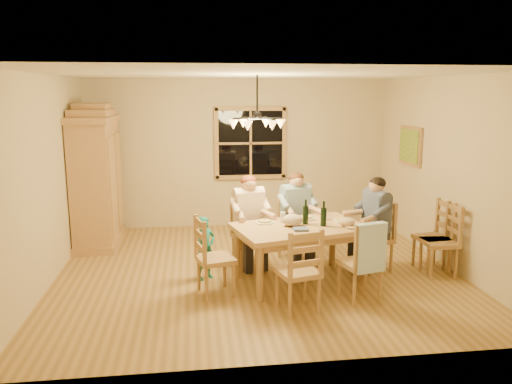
{
  "coord_description": "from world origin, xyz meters",
  "views": [
    {
      "loc": [
        -0.87,
        -6.65,
        2.47
      ],
      "look_at": [
        -0.0,
        0.1,
        1.11
      ],
      "focal_mm": 35.0,
      "sensor_mm": 36.0,
      "label": 1
    }
  ],
  "objects": [
    {
      "name": "wine_bottle_b",
      "position": [
        0.8,
        -0.53,
        0.93
      ],
      "size": [
        0.08,
        0.08,
        0.33
      ],
      "primitive_type": "cylinder",
      "color": "black",
      "rests_on": "dining_table"
    },
    {
      "name": "chair_far_left",
      "position": [
        -0.09,
        0.17,
        0.3
      ],
      "size": [
        0.53,
        0.52,
        0.99
      ],
      "rotation": [
        0.0,
        0.0,
        3.39
      ],
      "color": "#A37248",
      "rests_on": "floor"
    },
    {
      "name": "plate_woman",
      "position": [
        0.06,
        -0.28,
        0.77
      ],
      "size": [
        0.26,
        0.26,
        0.02
      ],
      "primitive_type": "cylinder",
      "color": "white",
      "rests_on": "dining_table"
    },
    {
      "name": "ceiling",
      "position": [
        0.0,
        0.0,
        2.7
      ],
      "size": [
        5.5,
        5.0,
        0.02
      ],
      "primitive_type": "cube",
      "color": "white",
      "rests_on": "wall_back"
    },
    {
      "name": "wall_left",
      "position": [
        -2.75,
        0.0,
        1.35
      ],
      "size": [
        0.02,
        5.0,
        2.7
      ],
      "primitive_type": "cube",
      "color": "beige",
      "rests_on": "floor"
    },
    {
      "name": "chair_near_left",
      "position": [
        0.3,
        -1.35,
        0.3
      ],
      "size": [
        0.53,
        0.52,
        0.99
      ],
      "rotation": [
        0.0,
        0.0,
        0.25
      ],
      "color": "#A37248",
      "rests_on": "floor"
    },
    {
      "name": "wall_right",
      "position": [
        2.75,
        0.0,
        1.35
      ],
      "size": [
        0.02,
        5.0,
        2.7
      ],
      "primitive_type": "cube",
      "color": "beige",
      "rests_on": "floor"
    },
    {
      "name": "adult_slate_man",
      "position": [
        1.63,
        -0.2,
        0.84
      ],
      "size": [
        0.5,
        0.47,
        0.87
      ],
      "rotation": [
        0.0,
        0.0,
        1.82
      ],
      "color": "#444D6D",
      "rests_on": "floor"
    },
    {
      "name": "wall_back",
      "position": [
        0.0,
        2.5,
        1.35
      ],
      "size": [
        5.5,
        0.02,
        2.7
      ],
      "primitive_type": "cube",
      "color": "beige",
      "rests_on": "floor"
    },
    {
      "name": "chair_spare_front",
      "position": [
        2.45,
        -0.48,
        0.3
      ],
      "size": [
        0.44,
        0.46,
        0.99
      ],
      "rotation": [
        0.0,
        0.0,
        1.52
      ],
      "color": "#A37248",
      "rests_on": "floor"
    },
    {
      "name": "plate_slate",
      "position": [
        1.13,
        -0.32,
        0.77
      ],
      "size": [
        0.26,
        0.26,
        0.02
      ],
      "primitive_type": "cylinder",
      "color": "white",
      "rests_on": "dining_table"
    },
    {
      "name": "child",
      "position": [
        -0.73,
        -0.23,
        0.43
      ],
      "size": [
        0.37,
        0.35,
        0.86
      ],
      "primitive_type": "imported",
      "rotation": [
        0.0,
        0.0,
        0.61
      ],
      "color": "#1B7D79",
      "rests_on": "floor"
    },
    {
      "name": "chandelier",
      "position": [
        -0.0,
        0.0,
        2.08
      ],
      "size": [
        0.77,
        0.68,
        0.71
      ],
      "color": "black",
      "rests_on": "ceiling"
    },
    {
      "name": "adult_woman",
      "position": [
        -0.09,
        0.17,
        0.84
      ],
      "size": [
        0.47,
        0.5,
        0.87
      ],
      "rotation": [
        0.0,
        0.0,
        3.39
      ],
      "color": "beige",
      "rests_on": "floor"
    },
    {
      "name": "wine_glass_a",
      "position": [
        0.31,
        -0.28,
        0.83
      ],
      "size": [
        0.06,
        0.06,
        0.14
      ],
      "primitive_type": "cylinder",
      "color": "silver",
      "rests_on": "dining_table"
    },
    {
      "name": "plate_plaid",
      "position": [
        0.67,
        -0.13,
        0.77
      ],
      "size": [
        0.26,
        0.26,
        0.02
      ],
      "primitive_type": "cylinder",
      "color": "white",
      "rests_on": "dining_table"
    },
    {
      "name": "chair_far_right",
      "position": [
        0.62,
        0.36,
        0.3
      ],
      "size": [
        0.53,
        0.52,
        0.99
      ],
      "rotation": [
        0.0,
        0.0,
        3.39
      ],
      "color": "#A37248",
      "rests_on": "floor"
    },
    {
      "name": "floor",
      "position": [
        0.0,
        0.0,
        0.0
      ],
      "size": [
        5.5,
        5.5,
        0.0
      ],
      "primitive_type": "plane",
      "color": "olive",
      "rests_on": "ground"
    },
    {
      "name": "dining_table",
      "position": [
        0.5,
        -0.49,
        0.66
      ],
      "size": [
        1.87,
        1.4,
        0.76
      ],
      "rotation": [
        0.0,
        0.0,
        0.25
      ],
      "color": "tan",
      "rests_on": "floor"
    },
    {
      "name": "painting",
      "position": [
        2.71,
        1.2,
        1.6
      ],
      "size": [
        0.06,
        0.78,
        0.64
      ],
      "color": "#A57247",
      "rests_on": "wall_right"
    },
    {
      "name": "cloth_bundle",
      "position": [
        0.4,
        -0.47,
        0.84
      ],
      "size": [
        0.28,
        0.22,
        0.15
      ],
      "primitive_type": "ellipsoid",
      "color": "tan",
      "rests_on": "dining_table"
    },
    {
      "name": "napkin",
      "position": [
        0.46,
        -0.7,
        0.78
      ],
      "size": [
        0.21,
        0.18,
        0.03
      ],
      "primitive_type": "cube",
      "rotation": [
        0.0,
        0.0,
        0.25
      ],
      "color": "#515F95",
      "rests_on": "dining_table"
    },
    {
      "name": "armoire",
      "position": [
        -2.42,
        1.6,
        1.06
      ],
      "size": [
        0.66,
        1.4,
        2.3
      ],
      "color": "#A57247",
      "rests_on": "floor"
    },
    {
      "name": "wine_glass_b",
      "position": [
        0.91,
        -0.21,
        0.83
      ],
      "size": [
        0.06,
        0.06,
        0.14
      ],
      "primitive_type": "cylinder",
      "color": "silver",
      "rests_on": "dining_table"
    },
    {
      "name": "wine_bottle_a",
      "position": [
        0.59,
        -0.39,
        0.93
      ],
      "size": [
        0.08,
        0.08,
        0.33
      ],
      "primitive_type": "cylinder",
      "color": "black",
      "rests_on": "dining_table"
    },
    {
      "name": "cap",
      "position": [
        1.1,
        -0.57,
        0.82
      ],
      "size": [
        0.2,
        0.2,
        0.11
      ],
      "primitive_type": "ellipsoid",
      "color": "tan",
      "rests_on": "dining_table"
    },
    {
      "name": "adult_plaid_man",
      "position": [
        0.62,
        0.36,
        0.84
      ],
      "size": [
        0.47,
        0.5,
        0.87
      ],
      "rotation": [
        0.0,
        0.0,
        3.39
      ],
      "color": "#39669C",
      "rests_on": "floor"
    },
    {
      "name": "towel",
      "position": [
        1.15,
        -1.33,
        0.7
      ],
      "size": [
        0.39,
        0.19,
        0.58
      ],
      "primitive_type": "cube",
      "rotation": [
        0.0,
        0.0,
        0.25
      ],
      "color": "#B0D0EF",
      "rests_on": "chair_near_right"
    },
    {
      "name": "window",
      "position": [
        0.2,
        2.47,
        1.55
      ],
      "size": [
        1.3,
        0.06,
        1.3
      ],
      "color": "black",
      "rests_on": "wall_back"
    },
    {
      "name": "chair_end_right",
      "position": [
        1.63,
        -0.2,
        0.3
      ],
      "size": [
        0.52,
        0.53,
        0.99
      ],
      "rotation": [
        0.0,
        0.0,
        1.82
      ],
      "color": "#A37248",
      "rests_on": "floor"
    },
    {
      "name": "chair_spare_back",
      "position": [
        2.45,
        -0.28,
        0.3
      ],
      "size": [
        0.47,
        0.49,
        0.99
      ],
      "rotation": [
        0.0,
        0.0,
        1.7
      ],
      "color": "#A37248",
      "rests_on": "floor"
    },
    {
      "name": "chair_near_right",
      "position": [
        1.1,
        -1.15,
        0.3
      ],
      "size": [
        0.53,
        0.52,
        0.99
      ],
      "rotation": [
        0.0,
        0.0,
        0.25
      ],
      "color": "#A37248",
      "rests_on": "floor"
    },
    {
      "name": "chair_end_left",
      "position": [
        -0.62,
        -0.77,
        0.3
      ],
      "size": [
        0.52,
        0.53,
        0.99
      ],
      "rotation": [
        0.0,
        0.0,
        -1.32
      ],
      "color": "#A37248",
      "rests_on": "floor"
    }
  ]
}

